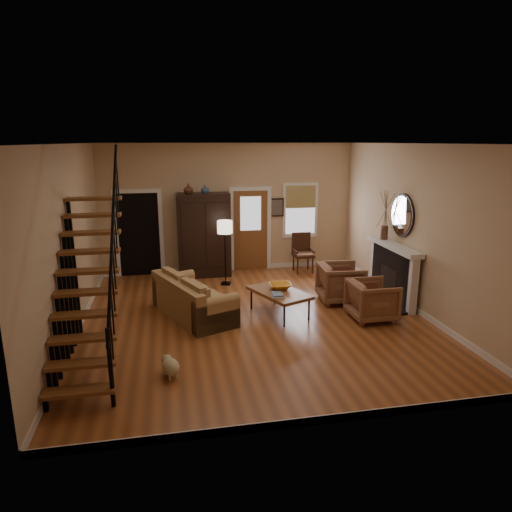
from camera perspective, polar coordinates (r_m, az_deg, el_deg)
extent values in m
plane|color=#9C5327|center=(8.92, -0.14, -7.83)|extent=(7.00, 7.00, 0.00)
plane|color=white|center=(8.27, -0.16, 13.87)|extent=(7.00, 7.00, 0.00)
cube|color=#CFAD84|center=(11.85, -3.36, 5.94)|extent=(6.50, 0.04, 3.30)
cube|color=#CFAD84|center=(8.47, -22.30, 1.57)|extent=(0.04, 7.00, 3.30)
cube|color=#CFAD84|center=(9.59, 19.32, 3.20)|extent=(0.04, 7.00, 3.30)
cube|color=black|center=(12.02, -14.36, 2.73)|extent=(1.00, 0.36, 2.10)
cube|color=brown|center=(12.01, -0.70, 3.18)|extent=(0.90, 0.06, 2.10)
cube|color=silver|center=(12.23, 5.57, 5.68)|extent=(0.96, 0.06, 1.46)
cube|color=black|center=(10.20, 16.86, -2.20)|extent=(0.24, 1.60, 1.15)
cube|color=white|center=(10.02, 16.81, 1.21)|extent=(0.30, 1.95, 0.10)
cylinder|color=silver|center=(9.96, 17.74, 4.88)|extent=(0.05, 0.90, 0.90)
imported|color=#4C2619|center=(11.24, -8.45, 8.31)|extent=(0.24, 0.24, 0.25)
imported|color=#334C60|center=(11.27, -6.40, 8.30)|extent=(0.20, 0.20, 0.21)
imported|color=orange|center=(9.11, 3.03, -3.76)|extent=(0.44, 0.44, 0.11)
imported|color=brown|center=(9.06, 14.33, -5.37)|extent=(0.84, 0.82, 0.76)
imported|color=brown|center=(9.89, 10.55, -3.32)|extent=(0.98, 0.95, 0.82)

